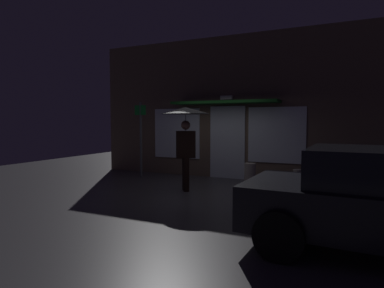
{
  "coord_description": "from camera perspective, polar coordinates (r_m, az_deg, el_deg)",
  "views": [
    {
      "loc": [
        3.25,
        -7.35,
        1.73
      ],
      "look_at": [
        -0.17,
        0.0,
        1.18
      ],
      "focal_mm": 30.82,
      "sensor_mm": 36.0,
      "label": 1
    }
  ],
  "objects": [
    {
      "name": "person_with_umbrella",
      "position": [
        8.18,
        -1.1,
        3.41
      ],
      "size": [
        1.22,
        1.22,
        2.09
      ],
      "rotation": [
        0.0,
        0.0,
        -2.54
      ],
      "color": "black",
      "rests_on": "ground"
    },
    {
      "name": "sidewalk_bollard_2",
      "position": [
        8.73,
        17.76,
        -5.95
      ],
      "size": [
        0.21,
        0.21,
        0.53
      ],
      "primitive_type": "cylinder",
      "color": "#B2A899",
      "rests_on": "ground"
    },
    {
      "name": "ground_plane",
      "position": [
        8.22,
        1.11,
        -8.26
      ],
      "size": [
        18.0,
        18.0,
        0.0
      ],
      "primitive_type": "plane",
      "color": "#423F44"
    },
    {
      "name": "sidewalk_bollard",
      "position": [
        8.93,
        9.99,
        -5.3
      ],
      "size": [
        0.3,
        0.3,
        0.63
      ],
      "primitive_type": "cylinder",
      "color": "#B2A899",
      "rests_on": "ground"
    },
    {
      "name": "street_sign_post",
      "position": [
        10.34,
        -8.85,
        1.6
      ],
      "size": [
        0.4,
        0.07,
        2.34
      ],
      "color": "#595B60",
      "rests_on": "ground"
    },
    {
      "name": "building_facade",
      "position": [
        10.23,
        6.45,
        6.14
      ],
      "size": [
        8.87,
        1.0,
        4.31
      ],
      "color": "brown",
      "rests_on": "ground"
    }
  ]
}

